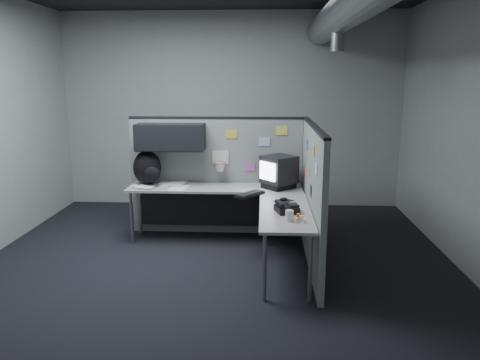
# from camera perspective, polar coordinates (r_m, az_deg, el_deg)

# --- Properties ---
(room) EXTENTS (5.62, 5.62, 3.22)m
(room) POSITION_cam_1_polar(r_m,az_deg,el_deg) (5.03, 3.20, 11.78)
(room) COLOR black
(room) RESTS_ON ground
(partition_back) EXTENTS (2.44, 0.42, 1.63)m
(partition_back) POSITION_cam_1_polar(r_m,az_deg,el_deg) (6.41, -4.22, 2.01)
(partition_back) COLOR gray
(partition_back) RESTS_ON ground
(partition_right) EXTENTS (0.07, 2.23, 1.63)m
(partition_right) POSITION_cam_1_polar(r_m,az_deg,el_deg) (5.43, 8.77, -1.92)
(partition_right) COLOR gray
(partition_right) RESTS_ON ground
(desk) EXTENTS (2.31, 2.11, 0.73)m
(desk) POSITION_cam_1_polar(r_m,az_deg,el_deg) (5.94, -0.96, -2.58)
(desk) COLOR #A19A91
(desk) RESTS_ON ground
(monitor) EXTENTS (0.52, 0.52, 0.43)m
(monitor) POSITION_cam_1_polar(r_m,az_deg,el_deg) (6.10, 4.74, 1.03)
(monitor) COLOR black
(monitor) RESTS_ON desk
(keyboard) EXTENTS (0.38, 0.43, 0.04)m
(keyboard) POSITION_cam_1_polar(r_m,az_deg,el_deg) (5.73, 1.22, -1.75)
(keyboard) COLOR black
(keyboard) RESTS_ON desk
(mouse) EXTENTS (0.25, 0.26, 0.04)m
(mouse) POSITION_cam_1_polar(r_m,az_deg,el_deg) (5.51, 5.33, -2.41)
(mouse) COLOR black
(mouse) RESTS_ON desk
(phone) EXTENTS (0.28, 0.30, 0.12)m
(phone) POSITION_cam_1_polar(r_m,az_deg,el_deg) (5.06, 5.67, -3.44)
(phone) COLOR black
(phone) RESTS_ON desk
(bottles) EXTENTS (0.12, 0.14, 0.07)m
(bottles) POSITION_cam_1_polar(r_m,az_deg,el_deg) (4.75, 7.31, -4.71)
(bottles) COLOR silver
(bottles) RESTS_ON desk
(cup) EXTENTS (0.09, 0.09, 0.11)m
(cup) POSITION_cam_1_polar(r_m,az_deg,el_deg) (4.74, 6.05, -4.35)
(cup) COLOR silver
(cup) RESTS_ON desk
(papers) EXTENTS (0.79, 0.58, 0.02)m
(papers) POSITION_cam_1_polar(r_m,az_deg,el_deg) (6.35, -9.50, -0.60)
(papers) COLOR white
(papers) RESTS_ON desk
(backpack) EXTENTS (0.44, 0.40, 0.46)m
(backpack) POSITION_cam_1_polar(r_m,az_deg,el_deg) (6.38, -11.18, 1.39)
(backpack) COLOR black
(backpack) RESTS_ON desk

